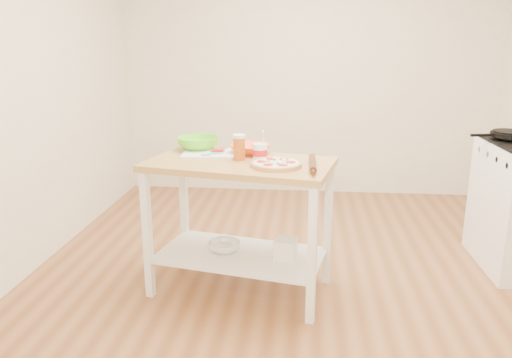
{
  "coord_description": "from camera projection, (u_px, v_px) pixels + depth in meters",
  "views": [
    {
      "loc": [
        -0.03,
        -3.22,
        1.64
      ],
      "look_at": [
        -0.33,
        -0.16,
        0.79
      ],
      "focal_mm": 35.0,
      "sensor_mm": 36.0,
      "label": 1
    }
  ],
  "objects": [
    {
      "name": "room_shell",
      "position": [
        310.0,
        89.0,
        3.16
      ],
      "size": [
        4.04,
        4.54,
        2.74
      ],
      "color": "#945E36",
      "rests_on": "ground"
    },
    {
      "name": "prep_island",
      "position": [
        240.0,
        199.0,
        3.25
      ],
      "size": [
        1.28,
        0.87,
        0.9
      ],
      "rotation": [
        0.0,
        0.0,
        -0.21
      ],
      "color": "tan",
      "rests_on": "ground"
    },
    {
      "name": "skillet",
      "position": [
        510.0,
        135.0,
        3.68
      ],
      "size": [
        0.45,
        0.29,
        0.03
      ],
      "rotation": [
        0.0,
        0.0,
        0.19
      ],
      "color": "black",
      "rests_on": "gas_stove"
    },
    {
      "name": "pizza",
      "position": [
        276.0,
        164.0,
        3.05
      ],
      "size": [
        0.31,
        0.31,
        0.05
      ],
      "rotation": [
        0.0,
        0.0,
        -0.26
      ],
      "color": "tan",
      "rests_on": "prep_island"
    },
    {
      "name": "cutting_board",
      "position": [
        212.0,
        153.0,
        3.4
      ],
      "size": [
        0.42,
        0.33,
        0.04
      ],
      "rotation": [
        0.0,
        0.0,
        0.08
      ],
      "color": "white",
      "rests_on": "prep_island"
    },
    {
      "name": "spatula",
      "position": [
        211.0,
        154.0,
        3.31
      ],
      "size": [
        0.14,
        0.1,
        0.01
      ],
      "rotation": [
        0.0,
        0.0,
        0.36
      ],
      "color": "#39BFA1",
      "rests_on": "cutting_board"
    },
    {
      "name": "knife",
      "position": [
        203.0,
        149.0,
        3.46
      ],
      "size": [
        0.26,
        0.11,
        0.01
      ],
      "rotation": [
        0.0,
        0.0,
        0.3
      ],
      "color": "silver",
      "rests_on": "cutting_board"
    },
    {
      "name": "orange_bowl",
      "position": [
        250.0,
        149.0,
        3.4
      ],
      "size": [
        0.34,
        0.34,
        0.06
      ],
      "primitive_type": "imported",
      "rotation": [
        0.0,
        0.0,
        -0.38
      ],
      "color": "#FE6228",
      "rests_on": "prep_island"
    },
    {
      "name": "green_bowl",
      "position": [
        198.0,
        143.0,
        3.51
      ],
      "size": [
        0.38,
        0.38,
        0.09
      ],
      "primitive_type": "imported",
      "rotation": [
        0.0,
        0.0,
        -0.4
      ],
      "color": "#61DF22",
      "rests_on": "prep_island"
    },
    {
      "name": "beer_pint",
      "position": [
        239.0,
        147.0,
        3.21
      ],
      "size": [
        0.08,
        0.08,
        0.16
      ],
      "color": "#BC5816",
      "rests_on": "prep_island"
    },
    {
      "name": "yogurt_tub",
      "position": [
        260.0,
        152.0,
        3.18
      ],
      "size": [
        0.09,
        0.09,
        0.2
      ],
      "color": "white",
      "rests_on": "prep_island"
    },
    {
      "name": "rolling_pin",
      "position": [
        313.0,
        164.0,
        3.03
      ],
      "size": [
        0.04,
        0.37,
        0.04
      ],
      "primitive_type": "cylinder",
      "rotation": [
        1.57,
        0.0,
        0.01
      ],
      "color": "#4F2812",
      "rests_on": "prep_island"
    },
    {
      "name": "shelf_glass_bowl",
      "position": [
        224.0,
        246.0,
        3.39
      ],
      "size": [
        0.29,
        0.29,
        0.07
      ],
      "primitive_type": "imported",
      "rotation": [
        0.0,
        0.0,
        -0.46
      ],
      "color": "silver",
      "rests_on": "prep_island"
    },
    {
      "name": "shelf_bin",
      "position": [
        285.0,
        249.0,
        3.27
      ],
      "size": [
        0.16,
        0.16,
        0.13
      ],
      "primitive_type": "cube",
      "rotation": [
        0.0,
        0.0,
        -0.21
      ],
      "color": "white",
      "rests_on": "prep_island"
    }
  ]
}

